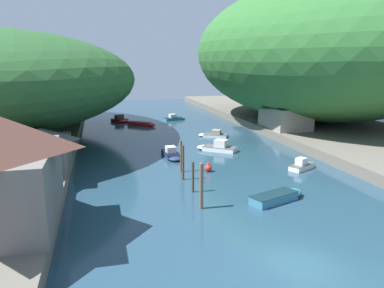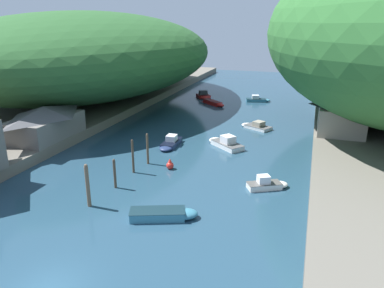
{
  "view_description": "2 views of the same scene",
  "coord_description": "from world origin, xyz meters",
  "views": [
    {
      "loc": [
        -10.62,
        -17.01,
        11.18
      ],
      "look_at": [
        -0.42,
        23.94,
        1.86
      ],
      "focal_mm": 35.0,
      "sensor_mm": 36.0,
      "label": 1
    },
    {
      "loc": [
        13.25,
        -14.11,
        14.69
      ],
      "look_at": [
        1.05,
        22.96,
        1.47
      ],
      "focal_mm": 35.0,
      "sensor_mm": 36.0,
      "label": 2
    }
  ],
  "objects": [
    {
      "name": "left_bank",
      "position": [
        -24.76,
        30.0,
        0.6
      ],
      "size": [
        22.0,
        120.0,
        1.2
      ],
      "color": "#666056",
      "rests_on": "ground"
    },
    {
      "name": "water_surface",
      "position": [
        0.0,
        30.0,
        0.0
      ],
      "size": [
        130.0,
        130.0,
        0.0
      ],
      "primitive_type": "plane",
      "color": "#234256",
      "rests_on": "ground"
    },
    {
      "name": "hillside_left",
      "position": [
        -25.86,
        44.63,
        8.54
      ],
      "size": [
        41.78,
        58.49,
        14.68
      ],
      "color": "#285628",
      "rests_on": "left_bank"
    },
    {
      "name": "boat_navy_launch",
      "position": [
        6.0,
        36.44,
        0.32
      ],
      "size": [
        4.84,
        3.83,
        1.08
      ],
      "rotation": [
        0.0,
        0.0,
        1.07
      ],
      "color": "white",
      "rests_on": "water_surface"
    },
    {
      "name": "boat_open_rowboat",
      "position": [
        -2.52,
        25.43,
        0.38
      ],
      "size": [
        1.8,
        4.85,
        1.23
      ],
      "rotation": [
        0.0,
        0.0,
        3.18
      ],
      "color": "navy",
      "rests_on": "water_surface"
    },
    {
      "name": "mooring_post_middle",
      "position": [
        -3.07,
        16.82,
        1.74
      ],
      "size": [
        0.23,
        0.23,
        3.47
      ],
      "color": "#4C3D2D",
      "rests_on": "water_surface"
    },
    {
      "name": "channel_buoy_near",
      "position": [
        0.05,
        18.81,
        0.44
      ],
      "size": [
        0.76,
        0.76,
        1.14
      ],
      "color": "red",
      "rests_on": "water_surface"
    },
    {
      "name": "boat_far_right_bank",
      "position": [
        10.14,
        17.33,
        0.39
      ],
      "size": [
        3.9,
        2.92,
        1.28
      ],
      "rotation": [
        0.0,
        0.0,
        5.22
      ],
      "color": "silver",
      "rests_on": "water_surface"
    },
    {
      "name": "boathouse_shed",
      "position": [
        -16.34,
        20.65,
        3.14
      ],
      "size": [
        5.48,
        9.47,
        3.76
      ],
      "color": "slate",
      "rests_on": "left_bank"
    },
    {
      "name": "boat_near_quay",
      "position": [
        -3.26,
        48.8,
        0.33
      ],
      "size": [
        4.99,
        4.5,
        0.68
      ],
      "rotation": [
        0.0,
        0.0,
        4.01
      ],
      "color": "red",
      "rests_on": "water_surface"
    },
    {
      "name": "right_bank_cottage",
      "position": [
        16.78,
        34.34,
        3.61
      ],
      "size": [
        5.8,
        8.33,
        4.66
      ],
      "color": "gray",
      "rests_on": "right_bank"
    },
    {
      "name": "mooring_post_fourth",
      "position": [
        -2.69,
        19.44,
        1.68
      ],
      "size": [
        0.24,
        0.24,
        3.35
      ],
      "color": "brown",
      "rests_on": "water_surface"
    },
    {
      "name": "boat_red_skiff",
      "position": [
        -6.82,
        54.12,
        0.42
      ],
      "size": [
        3.65,
        3.99,
        1.36
      ],
      "rotation": [
        0.0,
        0.0,
        3.72
      ],
      "color": "red",
      "rests_on": "water_surface"
    },
    {
      "name": "mooring_post_second",
      "position": [
        -3.04,
        13.13,
        1.41
      ],
      "size": [
        0.24,
        0.24,
        2.8
      ],
      "color": "#4C3D2D",
      "rests_on": "water_surface"
    },
    {
      "name": "mooring_post_nearest",
      "position": [
        -3.33,
        9.33,
        1.86
      ],
      "size": [
        0.32,
        0.32,
        3.71
      ],
      "color": "brown",
      "rests_on": "water_surface"
    },
    {
      "name": "boat_mid_channel",
      "position": [
        3.65,
        54.08,
        0.37
      ],
      "size": [
        4.64,
        2.57,
        1.19
      ],
      "rotation": [
        0.0,
        0.0,
        4.96
      ],
      "color": "teal",
      "rests_on": "water_surface"
    },
    {
      "name": "boat_white_cruiser",
      "position": [
        3.38,
        9.46,
        0.36
      ],
      "size": [
        5.42,
        3.26,
        0.72
      ],
      "rotation": [
        0.0,
        0.0,
        5.07
      ],
      "color": "teal",
      "rests_on": "water_surface"
    },
    {
      "name": "boat_yellow_tender",
      "position": [
        3.69,
        27.53,
        0.44
      ],
      "size": [
        5.26,
        4.8,
        1.48
      ],
      "rotation": [
        0.0,
        0.0,
        0.88
      ],
      "color": "white",
      "rests_on": "water_surface"
    }
  ]
}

